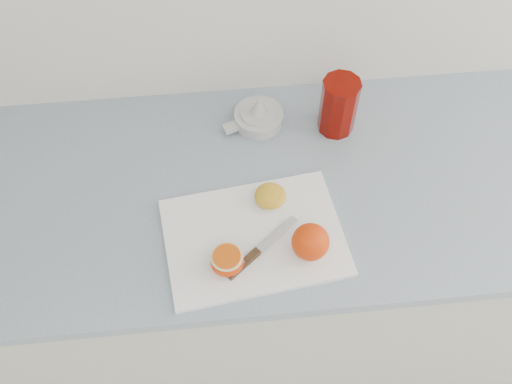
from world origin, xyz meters
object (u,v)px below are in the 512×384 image
(half_orange, at_px, (227,261))
(red_tumbler, at_px, (338,107))
(citrus_juicer, at_px, (258,116))
(counter, at_px, (302,267))
(cutting_board, at_px, (254,237))

(half_orange, bearing_deg, red_tumbler, 51.07)
(half_orange, bearing_deg, citrus_juicer, 75.23)
(half_orange, bearing_deg, counter, 44.01)
(counter, bearing_deg, citrus_juicer, 121.68)
(cutting_board, xyz_separation_m, half_orange, (-0.06, -0.06, 0.03))
(cutting_board, height_order, citrus_juicer, citrus_juicer)
(cutting_board, relative_size, red_tumbler, 2.54)
(half_orange, bearing_deg, cutting_board, 46.57)
(half_orange, xyz_separation_m, red_tumbler, (0.29, 0.36, 0.04))
(cutting_board, distance_m, red_tumbler, 0.38)
(counter, height_order, red_tumbler, red_tumbler)
(red_tumbler, bearing_deg, citrus_juicer, 169.53)
(cutting_board, height_order, red_tumbler, red_tumbler)
(citrus_juicer, bearing_deg, red_tumbler, -10.47)
(counter, distance_m, red_tumbler, 0.54)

